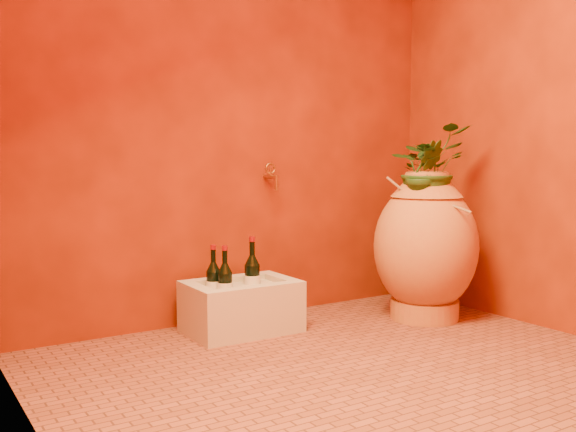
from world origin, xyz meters
TOP-DOWN VIEW (x-y plane):
  - floor at (0.00, 0.00)m, footprint 2.50×2.50m
  - wall_back at (0.00, 1.00)m, footprint 2.50×0.02m
  - wall_left at (-1.25, 0.00)m, footprint 0.02×2.00m
  - wall_right at (1.25, 0.00)m, footprint 0.02×2.00m
  - amphora at (0.85, 0.43)m, footprint 0.58×0.61m
  - stone_basin at (-0.12, 0.74)m, footprint 0.55×0.37m
  - wine_bottle_a at (-0.04, 0.78)m, footprint 0.08×0.08m
  - wine_bottle_b at (-0.22, 0.73)m, footprint 0.08×0.08m
  - wine_bottle_c at (-0.25, 0.81)m, footprint 0.07×0.07m
  - wall_tap at (0.17, 0.92)m, footprint 0.06×0.13m
  - plant_main at (0.86, 0.43)m, footprint 0.45×0.40m
  - plant_side at (0.78, 0.38)m, footprint 0.25×0.23m

SIDE VIEW (x-z plane):
  - floor at x=0.00m, z-range 0.00..0.00m
  - stone_basin at x=-0.12m, z-range -0.01..0.25m
  - wine_bottle_c at x=-0.25m, z-range 0.10..0.40m
  - wine_bottle_b at x=-0.22m, z-range 0.10..0.40m
  - wine_bottle_a at x=-0.04m, z-range 0.09..0.43m
  - amphora at x=0.85m, z-range 0.00..0.81m
  - wall_tap at x=0.17m, z-range 0.71..0.86m
  - plant_side at x=0.78m, z-range 0.61..0.97m
  - plant_main at x=0.86m, z-range 0.59..1.06m
  - wall_back at x=0.00m, z-range 0.00..2.50m
  - wall_left at x=-1.25m, z-range 0.00..2.50m
  - wall_right at x=1.25m, z-range 0.00..2.50m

